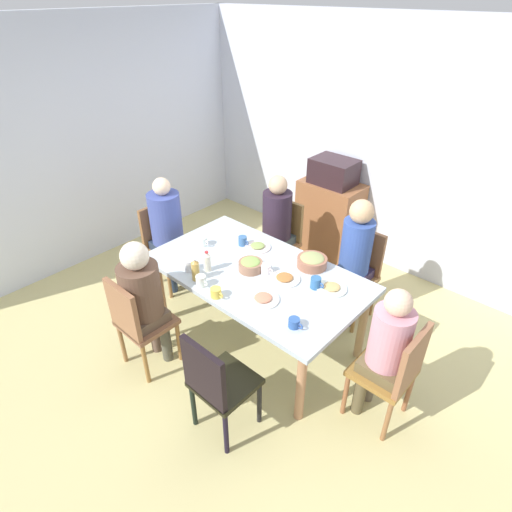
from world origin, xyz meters
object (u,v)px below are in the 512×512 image
bowl_0 (251,265)px  cup_5 (243,241)px  bowl_1 (312,261)px  chair_3 (164,241)px  cup_4 (189,265)px  bottle_0 (207,262)px  chair_5 (137,320)px  person_2 (386,346)px  person_3 (167,225)px  plate_3 (332,288)px  cup_6 (216,293)px  plate_0 (285,278)px  plate_2 (263,299)px  cup_7 (266,269)px  cup_1 (201,281)px  cup_2 (203,241)px  microwave (334,172)px  plate_1 (258,247)px  person_1 (355,252)px  chair_0 (281,237)px  person_0 (276,221)px  chair_1 (357,270)px  cup_0 (294,323)px  person_5 (143,294)px  chair_2 (394,371)px  chair_4 (216,382)px  side_cabinet (329,219)px  bottle_1 (195,270)px  dining_table (256,278)px  cup_3 (316,283)px

bowl_0 → cup_5: (-0.33, 0.25, -0.01)m
bowl_1 → cup_5: size_ratio=2.25×
bowl_0 → chair_3: bearing=179.1°
cup_4 → bottle_0: 0.16m
chair_3 → chair_5: size_ratio=1.00×
person_2 → person_3: 2.44m
person_2 → plate_3: bearing=160.3°
chair_5 → cup_6: 0.71m
plate_0 → plate_2: bearing=-81.7°
cup_7 → cup_1: bearing=-118.4°
cup_1 → cup_7: bearing=61.6°
bowl_1 → plate_0: bearing=-98.5°
person_2 → cup_6: size_ratio=9.65×
cup_2 → microwave: bearing=81.3°
person_2 → plate_1: person_2 is taller
person_1 → cup_4: bearing=-126.7°
chair_3 → plate_2: bearing=-8.9°
microwave → bowl_1: bearing=-62.6°
chair_0 → chair_5: 1.82m
cup_5 → person_0: bearing=98.6°
chair_0 → chair_1: same height
cup_5 → cup_7: 0.50m
person_2 → plate_2: (-0.91, -0.25, 0.07)m
person_0 → cup_5: (0.09, -0.59, 0.06)m
plate_3 → cup_0: bearing=-84.8°
chair_3 → person_3: person_3 is taller
chair_1 → person_5: size_ratio=0.75×
cup_2 → cup_1: bearing=-42.7°
chair_2 → person_5: 1.97m
person_0 → person_2: bearing=-26.0°
person_0 → chair_4: size_ratio=1.36×
chair_2 → cup_1: bearing=-163.2°
person_3 → bowl_1: (1.53, 0.38, 0.06)m
chair_1 → side_cabinet: (-0.85, 0.79, -0.06)m
plate_3 → plate_0: bearing=-156.8°
chair_5 → cup_1: (0.28, 0.46, 0.28)m
chair_2 → cup_0: size_ratio=7.60×
chair_5 → bowl_1: size_ratio=3.50×
plate_0 → plate_1: bearing=156.1°
plate_2 → cup_6: (-0.30, -0.21, 0.03)m
chair_2 → plate_3: size_ratio=3.75×
cup_4 → cup_5: size_ratio=1.01×
chair_1 → bottle_1: bearing=-119.3°
plate_3 → bowl_0: size_ratio=1.17×
person_1 → plate_3: (0.15, -0.60, 0.01)m
cup_2 → bottle_1: size_ratio=0.58×
dining_table → microwave: bearing=102.7°
cup_1 → cup_3: 0.91m
cup_4 → chair_3: bearing=157.1°
plate_0 → bottle_0: (-0.57, -0.33, 0.07)m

